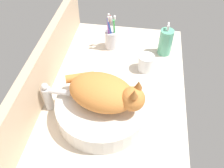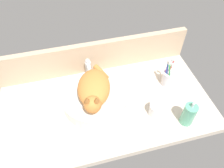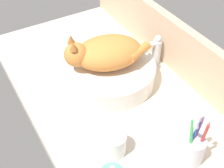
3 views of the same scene
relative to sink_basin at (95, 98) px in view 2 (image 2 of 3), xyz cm
name	(u,v)px [view 2 (image 2 of 3)]	position (x,y,z in cm)	size (l,w,h in cm)	color
ground_plane	(106,106)	(5.86, -2.36, -5.92)	(117.23, 61.95, 4.00)	beige
backsplash_panel	(95,57)	(5.86, 26.82, 6.33)	(117.23, 3.60, 20.50)	#CCAD8C
sink_basin	(95,98)	(0.00, 0.00, 0.00)	(35.77, 35.77, 7.84)	silver
cat	(94,89)	(-0.25, -1.35, 9.68)	(22.51, 31.03, 14.00)	orange
faucet	(89,68)	(0.58, 20.88, 3.38)	(3.60, 11.83, 13.60)	silver
soap_dispenser	(189,114)	(43.64, -23.99, 2.83)	(6.59, 6.59, 16.62)	#60B793
toothbrush_cup	(168,78)	(44.54, 3.24, 1.53)	(6.50, 6.50, 18.71)	silver
water_glass	(156,110)	(30.01, -15.39, -0.59)	(7.55, 7.55, 7.64)	white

